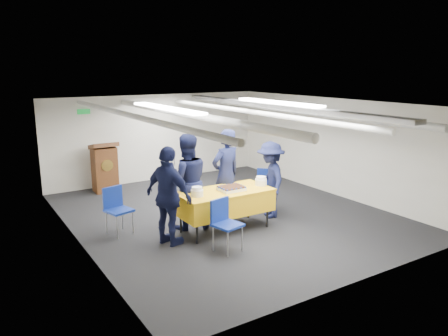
% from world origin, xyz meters
% --- Properties ---
extents(ground, '(7.00, 7.00, 0.00)m').
position_xyz_m(ground, '(0.00, 0.00, 0.00)').
color(ground, black).
rests_on(ground, ground).
extents(room_shell, '(6.00, 7.00, 2.30)m').
position_xyz_m(room_shell, '(0.09, 0.41, 1.81)').
color(room_shell, beige).
rests_on(room_shell, ground).
extents(serving_table, '(1.77, 0.86, 0.77)m').
position_xyz_m(serving_table, '(-0.51, -0.75, 0.56)').
color(serving_table, black).
rests_on(serving_table, ground).
extents(sheet_cake, '(0.47, 0.36, 0.08)m').
position_xyz_m(sheet_cake, '(-0.40, -0.81, 0.81)').
color(sheet_cake, white).
rests_on(sheet_cake, serving_table).
extents(plate_stack_left, '(0.22, 0.22, 0.17)m').
position_xyz_m(plate_stack_left, '(-1.12, -0.80, 0.85)').
color(plate_stack_left, white).
rests_on(plate_stack_left, serving_table).
extents(plate_stack_right, '(0.23, 0.23, 0.17)m').
position_xyz_m(plate_stack_right, '(0.29, -0.80, 0.85)').
color(plate_stack_right, white).
rests_on(plate_stack_right, serving_table).
extents(podium, '(0.62, 0.53, 1.25)m').
position_xyz_m(podium, '(-1.60, 3.05, 0.61)').
color(podium, brown).
rests_on(podium, ground).
extents(chair_near, '(0.50, 0.50, 0.87)m').
position_xyz_m(chair_near, '(-1.00, -1.51, 0.53)').
color(chair_near, gray).
rests_on(chair_near, ground).
extents(chair_right, '(0.59, 0.59, 0.87)m').
position_xyz_m(chair_right, '(0.89, -0.15, 0.53)').
color(chair_right, gray).
rests_on(chair_right, ground).
extents(chair_left, '(0.51, 0.51, 0.87)m').
position_xyz_m(chair_left, '(-2.28, 0.18, 0.53)').
color(chair_left, gray).
rests_on(chair_left, ground).
extents(sailor_a, '(0.72, 0.53, 1.83)m').
position_xyz_m(sailor_a, '(-0.16, -0.23, 0.91)').
color(sailor_a, black).
rests_on(sailor_a, ground).
extents(sailor_b, '(1.03, 0.89, 1.81)m').
position_xyz_m(sailor_b, '(-1.06, -0.27, 0.91)').
color(sailor_b, black).
rests_on(sailor_b, ground).
extents(sailor_c, '(0.74, 1.09, 1.72)m').
position_xyz_m(sailor_c, '(-1.68, -0.82, 0.86)').
color(sailor_c, black).
rests_on(sailor_c, ground).
extents(sailor_d, '(0.91, 1.15, 1.56)m').
position_xyz_m(sailor_d, '(0.68, -0.60, 0.78)').
color(sailor_d, black).
rests_on(sailor_d, ground).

